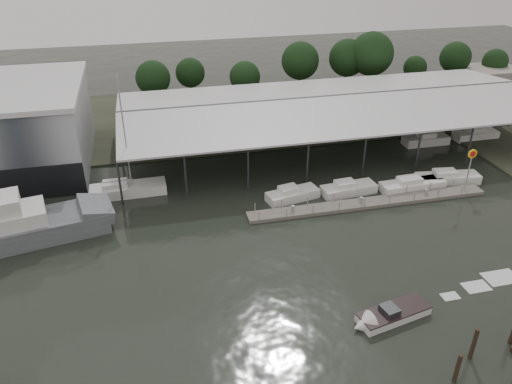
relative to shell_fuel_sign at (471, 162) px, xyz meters
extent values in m
plane|color=black|center=(-27.00, -9.99, -3.93)|extent=(200.00, 200.00, 0.00)
cube|color=#3E4332|center=(-27.00, 32.01, -3.83)|extent=(140.00, 30.00, 0.30)
cube|color=#2E3133|center=(-10.00, 18.01, 2.84)|extent=(58.00, 0.40, 0.30)
cylinder|color=#2E3133|center=(-39.00, 6.51, -1.18)|extent=(0.24, 0.24, 5.50)
cylinder|color=#2E3133|center=(-39.00, 29.51, -1.18)|extent=(0.24, 0.24, 5.50)
cylinder|color=#2E3133|center=(19.00, 29.51, -1.18)|extent=(0.24, 0.24, 5.50)
cube|color=slate|center=(-12.00, 0.01, -3.73)|extent=(28.00, 2.00, 0.40)
cylinder|color=#94979A|center=(-25.00, -0.89, -3.13)|extent=(0.10, 0.10, 1.20)
cylinder|color=#94979A|center=(1.00, 0.91, -3.13)|extent=(0.10, 0.10, 1.20)
cube|color=#94979A|center=(-13.00, 0.01, -3.23)|extent=(0.30, 0.30, 0.70)
cylinder|color=#94979A|center=(0.00, 0.01, -1.43)|extent=(0.16, 0.16, 5.00)
cylinder|color=yellow|center=(0.00, 0.01, 1.07)|extent=(1.10, 0.12, 1.10)
cylinder|color=red|center=(0.00, -0.06, 1.07)|extent=(0.70, 0.05, 0.70)
cube|color=gray|center=(28.00, 35.01, -1.93)|extent=(10.00, 8.00, 4.00)
cube|color=slate|center=(-49.15, 1.34, -3.03)|extent=(18.18, 8.33, 2.40)
cube|color=slate|center=(-41.58, 2.89, -2.03)|extent=(4.22, 5.29, 1.83)
cube|color=silver|center=(-50.18, 1.13, -1.24)|extent=(8.90, 5.65, 1.80)
cube|color=white|center=(-38.30, 8.72, -3.43)|extent=(8.69, 2.76, 1.40)
cube|color=silver|center=(-39.68, 8.69, -2.53)|extent=(2.80, 1.84, 0.80)
cylinder|color=#94979A|center=(-37.86, 8.73, 3.65)|extent=(0.16, 0.16, 13.07)
cylinder|color=#94979A|center=(-39.42, 8.70, -2.03)|extent=(3.50, 0.18, 0.12)
cube|color=white|center=(-17.80, -17.23, -3.58)|extent=(6.40, 3.19, 0.90)
cone|color=white|center=(-20.74, -17.84, -3.58)|extent=(1.97, 2.28, 2.00)
cube|color=black|center=(-17.80, -17.23, -3.18)|extent=(6.41, 3.25, 0.12)
cube|color=#2E3133|center=(-18.28, -17.33, -2.93)|extent=(1.46, 1.61, 0.50)
cube|color=silver|center=(-11.86, -16.01, -3.91)|extent=(2.30, 1.50, 0.04)
cube|color=silver|center=(-8.92, -15.41, -3.91)|extent=(3.10, 2.00, 0.04)
cube|color=silver|center=(-5.98, -14.80, -3.91)|extent=(3.90, 2.50, 0.04)
cube|color=white|center=(-20.04, 3.18, -3.43)|extent=(6.40, 3.42, 1.10)
cube|color=silver|center=(-20.54, 3.18, -2.63)|extent=(2.42, 2.02, 0.70)
cube|color=white|center=(-13.28, 2.99, -3.43)|extent=(6.63, 2.75, 1.10)
cube|color=silver|center=(-13.78, 2.99, -2.63)|extent=(2.39, 1.79, 0.70)
cube|color=white|center=(-5.55, 2.13, -3.43)|extent=(7.94, 2.51, 1.10)
cube|color=silver|center=(-6.05, 2.13, -2.63)|extent=(2.81, 1.71, 0.70)
cube|color=white|center=(-0.46, 2.84, -3.43)|extent=(7.86, 3.14, 1.10)
cube|color=silver|center=(-0.96, 2.84, -2.63)|extent=(2.86, 1.93, 0.70)
cylinder|color=#37281B|center=(-16.55, -23.97, -2.99)|extent=(0.32, 0.32, 3.07)
cylinder|color=#37281B|center=(-14.26, -22.39, -2.82)|extent=(0.32, 0.32, 3.41)
cylinder|color=black|center=(-33.48, 36.91, -1.93)|extent=(0.50, 0.50, 4.00)
sphere|color=#163214|center=(-33.48, 36.91, 1.67)|extent=(5.60, 5.60, 5.60)
cylinder|color=black|center=(-27.05, 40.76, -2.13)|extent=(0.50, 0.50, 3.58)
sphere|color=#163214|center=(-27.05, 40.76, 1.09)|extent=(5.02, 5.02, 5.02)
cylinder|color=black|center=(-18.52, 35.84, -2.09)|extent=(0.50, 0.50, 3.66)
sphere|color=#163214|center=(-18.52, 35.84, 1.20)|extent=(5.13, 5.13, 5.13)
cylinder|color=black|center=(-8.08, 38.52, -1.60)|extent=(0.50, 0.50, 4.66)
sphere|color=#163214|center=(-8.08, 38.52, 2.59)|extent=(6.52, 6.52, 6.52)
cylinder|color=black|center=(0.64, 38.36, -1.58)|extent=(0.50, 0.50, 4.69)
sphere|color=#163214|center=(0.64, 38.36, 2.64)|extent=(6.57, 6.57, 6.57)
cylinder|color=black|center=(4.19, 36.28, -1.23)|extent=(0.50, 0.50, 5.40)
sphere|color=#163214|center=(4.19, 36.28, 3.63)|extent=(7.56, 7.56, 7.56)
cylinder|color=black|center=(13.87, 37.75, -2.42)|extent=(0.50, 0.50, 3.01)
sphere|color=#163214|center=(13.87, 37.75, 0.29)|extent=(4.22, 4.22, 4.22)
cylinder|color=black|center=(21.64, 37.40, -1.90)|extent=(0.50, 0.50, 4.06)
sphere|color=#163214|center=(21.64, 37.40, 1.75)|extent=(5.68, 5.68, 5.68)
cylinder|color=black|center=(29.65, 36.54, -2.26)|extent=(0.50, 0.50, 3.33)
sphere|color=#163214|center=(29.65, 36.54, 0.74)|extent=(4.67, 4.67, 4.67)
camera|label=1|loc=(-35.56, -44.22, 24.41)|focal=35.00mm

